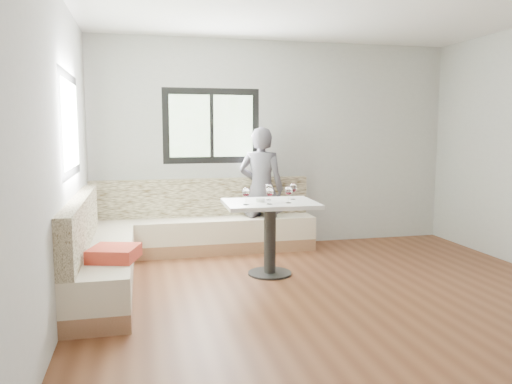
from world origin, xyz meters
TOP-DOWN VIEW (x-y plane):
  - room at (-0.08, 0.08)m, footprint 5.01×5.01m
  - banquette at (-1.59, 1.62)m, footprint 2.90×2.80m
  - table at (-0.47, 1.05)m, footprint 1.02×0.80m
  - person at (-0.29, 2.20)m, footprint 0.71×0.61m
  - olive_ramekin at (-0.57, 1.06)m, footprint 0.10×0.10m
  - wine_glass_a at (-0.77, 0.89)m, footprint 0.08×0.08m
  - wine_glass_b at (-0.52, 0.86)m, footprint 0.08×0.08m
  - wine_glass_c at (-0.30, 0.91)m, footprint 0.08×0.08m
  - wine_glass_d at (-0.45, 1.16)m, footprint 0.08×0.08m
  - wine_glass_e at (-0.17, 1.16)m, footprint 0.08×0.08m

SIDE VIEW (x-z plane):
  - banquette at x=-1.59m, z-range -0.14..0.81m
  - table at x=-0.47m, z-range 0.20..1.02m
  - person at x=-0.29m, z-range 0.00..1.64m
  - olive_ramekin at x=-0.57m, z-range 0.82..0.86m
  - wine_glass_a at x=-0.77m, z-range 0.86..1.04m
  - wine_glass_b at x=-0.52m, z-range 0.86..1.04m
  - wine_glass_c at x=-0.30m, z-range 0.86..1.04m
  - wine_glass_d at x=-0.45m, z-range 0.86..1.04m
  - wine_glass_e at x=-0.17m, z-range 0.86..1.04m
  - room at x=-0.08m, z-range 0.01..2.82m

